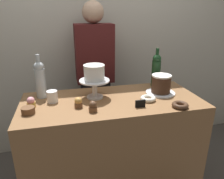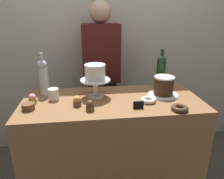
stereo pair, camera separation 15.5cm
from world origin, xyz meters
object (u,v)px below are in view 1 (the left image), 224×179
Objects in this scene: coffee_cup_ceramic at (52,97)px; cupcake_strawberry at (31,102)px; cupcake_caramel at (78,103)px; barista_figure at (95,82)px; white_layer_cake at (94,73)px; donut_sugar at (148,99)px; cake_stand_pedestal at (95,86)px; wine_bottle_green at (156,69)px; cookie_stack at (28,110)px; chocolate_round_cake at (161,84)px; cupcake_chocolate at (93,107)px; price_sign_chalkboard at (140,104)px; wine_bottle_clear at (40,79)px; donut_chocolate at (180,105)px.

cupcake_strawberry is at bearing -158.27° from coffee_cup_ceramic.
cupcake_caramel is 0.74m from barista_figure.
donut_sugar is (0.37, -0.15, -0.18)m from white_layer_cake.
cake_stand_pedestal is 2.62× the size of coffee_cup_ceramic.
wine_bottle_green is 0.20× the size of barista_figure.
cookie_stack is 0.99× the size of coffee_cup_ceramic.
cupcake_caramel reaches higher than donut_sugar.
chocolate_round_cake reaches higher than cupcake_chocolate.
coffee_cup_ceramic reaches higher than price_sign_chalkboard.
barista_figure is at bearing 81.14° from white_layer_cake.
price_sign_chalkboard is at bearing -5.76° from cookie_stack.
chocolate_round_cake reaches higher than coffee_cup_ceramic.
cupcake_caramel is at bearing -170.06° from chocolate_round_cake.
donut_sugar is 1.60× the size of price_sign_chalkboard.
cake_stand_pedestal is 0.69× the size of wine_bottle_clear.
chocolate_round_cake reaches higher than cupcake_strawberry.
white_layer_cake is at bearing -98.86° from barista_figure.
white_layer_cake is at bearing 176.31° from chocolate_round_cake.
barista_figure is (0.22, 0.70, -0.09)m from cupcake_caramel.
cupcake_strawberry is 1.00× the size of cupcake_chocolate.
cake_stand_pedestal is 1.99× the size of donut_chocolate.
wine_bottle_green is at bearing 11.17° from coffee_cup_ceramic.
price_sign_chalkboard is at bearing -1.53° from cupcake_chocolate.
wine_bottle_green is 4.65× the size of price_sign_chalkboard.
cupcake_caramel is 0.69m from donut_chocolate.
cupcake_caramel is 0.66× the size of donut_sugar.
wine_bottle_clear is 4.38× the size of cupcake_chocolate.
wine_bottle_clear reaches higher than price_sign_chalkboard.
donut_sugar is at bearing 11.76° from cupcake_chocolate.
cupcake_caramel is at bearing -156.31° from wine_bottle_green.
white_layer_cake is 0.48m from cupcake_strawberry.
cake_stand_pedestal reaches higher than coffee_cup_ceramic.
barista_figure reaches higher than chocolate_round_cake.
white_layer_cake is 2.05× the size of cupcake_caramel.
chocolate_round_cake is 1.77× the size of coffee_cup_ceramic.
barista_figure is at bearing 49.59° from cupcake_strawberry.
chocolate_round_cake is 0.28m from donut_chocolate.
cupcake_caramel is 0.05× the size of barista_figure.
chocolate_round_cake is (0.52, -0.03, -0.11)m from white_layer_cake.
cupcake_chocolate is (-0.05, -0.23, -0.16)m from white_layer_cake.
cookie_stack is (-0.01, -0.10, -0.01)m from cupcake_strawberry.
white_layer_cake is at bearing 47.61° from cupcake_caramel.
wine_bottle_green is 1.04m from cupcake_strawberry.
wine_bottle_green is at bearing -40.39° from barista_figure.
donut_sugar is (0.37, -0.15, -0.08)m from cake_stand_pedestal.
cupcake_strawberry is at bearing 174.69° from donut_sugar.
cupcake_caramel is at bearing -179.78° from donut_sugar.
cake_stand_pedestal reaches higher than cupcake_chocolate.
donut_chocolate is at bearing -92.69° from wine_bottle_green.
wine_bottle_green is at bearing 12.70° from cupcake_strawberry.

